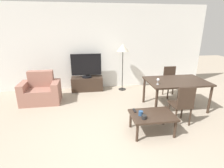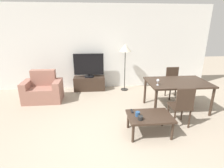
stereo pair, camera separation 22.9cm
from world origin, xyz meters
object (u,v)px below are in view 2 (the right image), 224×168
armchair (43,90)px  tv_stand (90,83)px  coffee_table (150,118)px  wine_glass_left (158,81)px  tv (89,65)px  cup_colored_far (138,114)px  dining_chair_near (182,105)px  dining_chair_far (173,81)px  dining_table (177,84)px  remote_primary (132,111)px  floor_lamp (125,50)px  cup_white_near (140,118)px

armchair → tv_stand: 1.50m
armchair → coffee_table: (2.50, -1.86, 0.04)m
wine_glass_left → tv: bearing=131.1°
tv_stand → tv: (0.00, -0.00, 0.60)m
cup_colored_far → wine_glass_left: size_ratio=0.62×
dining_chair_near → cup_colored_far: 0.99m
armchair → dining_chair_far: size_ratio=1.16×
coffee_table → dining_chair_near: dining_chair_near is taller
coffee_table → dining_table: size_ratio=0.58×
tv → coffee_table: 2.95m
remote_primary → wine_glass_left: wine_glass_left is taller
armchair → remote_primary: bearing=-37.3°
tv → floor_lamp: bearing=-6.1°
cup_colored_far → dining_table: bearing=39.0°
armchair → cup_white_near: 3.04m
coffee_table → wine_glass_left: size_ratio=5.82×
cup_white_near → dining_chair_near: bearing=19.7°
cup_colored_far → floor_lamp: bearing=86.1°
dining_table → cup_white_near: 1.67m
dining_chair_far → remote_primary: 2.23m
armchair → cup_colored_far: (2.26, -1.87, 0.14)m
tv_stand → wine_glass_left: (1.63, -1.87, 0.62)m
armchair → dining_chair_near: size_ratio=1.16×
tv → dining_table: tv is taller
dining_chair_far → floor_lamp: bearing=151.0°
armchair → remote_primary: size_ratio=6.86×
tv_stand → remote_primary: 2.62m
tv → remote_primary: 2.65m
tv_stand → floor_lamp: floor_lamp is taller
dining_chair_near → wine_glass_left: size_ratio=6.07×
floor_lamp → coffee_table: bearing=-88.4°
tv_stand → dining_chair_far: dining_chair_far is taller
tv → cup_colored_far: tv is taller
wine_glass_left → cup_white_near: bearing=-124.1°
tv_stand → cup_white_near: 2.97m
remote_primary → wine_glass_left: bearing=39.4°
coffee_table → wine_glass_left: (0.40, 0.77, 0.49)m
wine_glass_left → dining_table: bearing=20.4°
tv_stand → floor_lamp: bearing=-6.2°
floor_lamp → dining_table: bearing=-55.2°
floor_lamp → dining_chair_far: bearing=-29.0°
tv → floor_lamp: 1.26m
coffee_table → tv_stand: bearing=114.9°
dining_table → cup_colored_far: (-1.23, -1.00, -0.22)m
remote_primary → cup_white_near: bearing=-75.2°
tv_stand → dining_chair_far: (2.47, -0.85, 0.27)m
armchair → cup_white_near: size_ratio=10.79×
tv → dining_chair_near: 3.14m
dining_chair_far → remote_primary: (-1.55, -1.59, -0.09)m
remote_primary → cup_colored_far: cup_colored_far is taller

